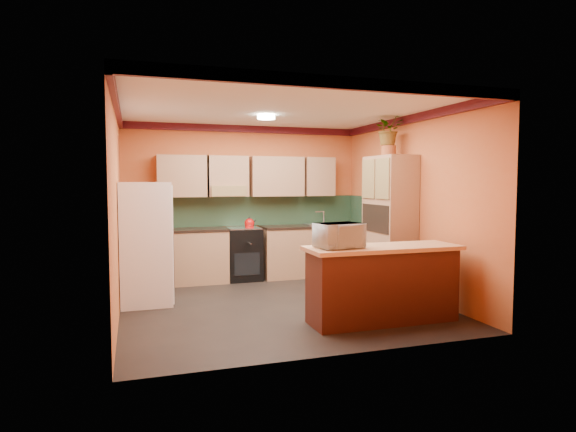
{
  "coord_description": "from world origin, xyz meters",
  "views": [
    {
      "loc": [
        -1.9,
        -6.34,
        1.7
      ],
      "look_at": [
        0.29,
        0.45,
        1.2
      ],
      "focal_mm": 30.0,
      "sensor_mm": 36.0,
      "label": 1
    }
  ],
  "objects_px": {
    "pantry": "(389,224)",
    "microwave": "(339,236)",
    "stove": "(243,254)",
    "base_cabinets_back": "(278,253)",
    "fridge": "(146,244)",
    "breakfast_bar": "(382,286)"
  },
  "relations": [
    {
      "from": "pantry",
      "to": "microwave",
      "type": "distance_m",
      "value": 2.04
    },
    {
      "from": "stove",
      "to": "pantry",
      "type": "xyz_separation_m",
      "value": [
        1.94,
        -1.6,
        0.59
      ]
    },
    {
      "from": "microwave",
      "to": "base_cabinets_back",
      "type": "bearing_deg",
      "value": 77.33
    },
    {
      "from": "microwave",
      "to": "pantry",
      "type": "bearing_deg",
      "value": 34.03
    },
    {
      "from": "base_cabinets_back",
      "to": "stove",
      "type": "relative_size",
      "value": 4.01
    },
    {
      "from": "base_cabinets_back",
      "to": "fridge",
      "type": "bearing_deg",
      "value": -151.5
    },
    {
      "from": "breakfast_bar",
      "to": "pantry",
      "type": "bearing_deg",
      "value": 57.82
    },
    {
      "from": "breakfast_bar",
      "to": "base_cabinets_back",
      "type": "bearing_deg",
      "value": 98.14
    },
    {
      "from": "pantry",
      "to": "microwave",
      "type": "height_order",
      "value": "pantry"
    },
    {
      "from": "fridge",
      "to": "breakfast_bar",
      "type": "distance_m",
      "value": 3.26
    },
    {
      "from": "base_cabinets_back",
      "to": "microwave",
      "type": "height_order",
      "value": "microwave"
    },
    {
      "from": "microwave",
      "to": "stove",
      "type": "bearing_deg",
      "value": 89.16
    },
    {
      "from": "base_cabinets_back",
      "to": "microwave",
      "type": "xyz_separation_m",
      "value": [
        -0.15,
        -3.01,
        0.64
      ]
    },
    {
      "from": "stove",
      "to": "base_cabinets_back",
      "type": "bearing_deg",
      "value": 0.0
    },
    {
      "from": "base_cabinets_back",
      "to": "microwave",
      "type": "bearing_deg",
      "value": -92.86
    },
    {
      "from": "stove",
      "to": "fridge",
      "type": "xyz_separation_m",
      "value": [
        -1.66,
        -1.24,
        0.39
      ]
    },
    {
      "from": "stove",
      "to": "microwave",
      "type": "relative_size",
      "value": 1.73
    },
    {
      "from": "base_cabinets_back",
      "to": "fridge",
      "type": "distance_m",
      "value": 2.63
    },
    {
      "from": "pantry",
      "to": "breakfast_bar",
      "type": "bearing_deg",
      "value": -122.18
    },
    {
      "from": "fridge",
      "to": "base_cabinets_back",
      "type": "bearing_deg",
      "value": 28.5
    },
    {
      "from": "stove",
      "to": "microwave",
      "type": "distance_m",
      "value": 3.11
    },
    {
      "from": "fridge",
      "to": "stove",
      "type": "bearing_deg",
      "value": 36.78
    }
  ]
}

